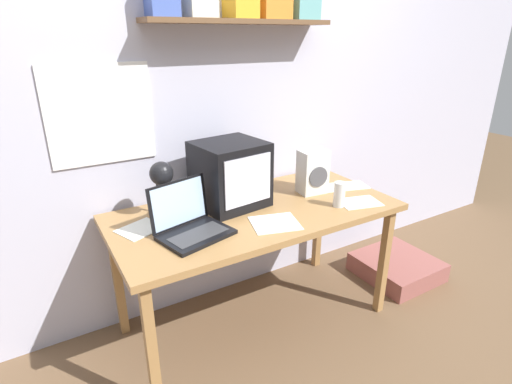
# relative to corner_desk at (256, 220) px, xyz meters

# --- Properties ---
(ground_plane) EXTENTS (12.00, 12.00, 0.00)m
(ground_plane) POSITION_rel_corner_desk_xyz_m (0.00, 0.00, -0.66)
(ground_plane) COLOR brown
(back_wall) EXTENTS (5.60, 0.24, 2.60)m
(back_wall) POSITION_rel_corner_desk_xyz_m (0.00, 0.42, 0.65)
(back_wall) COLOR silver
(back_wall) RESTS_ON ground_plane
(corner_desk) EXTENTS (1.52, 0.74, 0.73)m
(corner_desk) POSITION_rel_corner_desk_xyz_m (0.00, 0.00, 0.00)
(corner_desk) COLOR #A27644
(corner_desk) RESTS_ON ground_plane
(crt_monitor) EXTENTS (0.38, 0.36, 0.35)m
(crt_monitor) POSITION_rel_corner_desk_xyz_m (-0.08, 0.13, 0.24)
(crt_monitor) COLOR black
(crt_monitor) RESTS_ON corner_desk
(laptop) EXTENTS (0.37, 0.32, 0.24)m
(laptop) POSITION_rel_corner_desk_xyz_m (-0.41, -0.07, 0.12)
(laptop) COLOR black
(laptop) RESTS_ON corner_desk
(desk_lamp) EXTENTS (0.12, 0.18, 0.30)m
(desk_lamp) POSITION_rel_corner_desk_xyz_m (-0.45, 0.15, 0.28)
(desk_lamp) COLOR black
(desk_lamp) RESTS_ON corner_desk
(juice_glass) EXTENTS (0.06, 0.06, 0.14)m
(juice_glass) POSITION_rel_corner_desk_xyz_m (0.41, -0.19, 0.12)
(juice_glass) COLOR white
(juice_glass) RESTS_ON corner_desk
(space_heater) EXTENTS (0.17, 0.14, 0.25)m
(space_heater) POSITION_rel_corner_desk_xyz_m (0.41, 0.05, 0.19)
(space_heater) COLOR silver
(space_heater) RESTS_ON corner_desk
(loose_paper_near_laptop) EXTENTS (0.33, 0.22, 0.00)m
(loose_paper_near_laptop) POSITION_rel_corner_desk_xyz_m (0.63, 0.02, 0.06)
(loose_paper_near_laptop) COLOR white
(loose_paper_near_laptop) RESTS_ON corner_desk
(printed_handout) EXTENTS (0.28, 0.26, 0.00)m
(printed_handout) POSITION_rel_corner_desk_xyz_m (-0.01, -0.19, 0.06)
(printed_handout) COLOR white
(printed_handout) RESTS_ON corner_desk
(open_notebook) EXTENTS (0.24, 0.23, 0.00)m
(open_notebook) POSITION_rel_corner_desk_xyz_m (-0.60, 0.08, 0.06)
(open_notebook) COLOR white
(open_notebook) RESTS_ON corner_desk
(loose_paper_near_monitor) EXTENTS (0.26, 0.21, 0.00)m
(loose_paper_near_monitor) POSITION_rel_corner_desk_xyz_m (0.54, -0.22, 0.06)
(loose_paper_near_monitor) COLOR white
(loose_paper_near_monitor) RESTS_ON corner_desk
(floor_cushion) EXTENTS (0.49, 0.49, 0.13)m
(floor_cushion) POSITION_rel_corner_desk_xyz_m (1.10, -0.10, -0.60)
(floor_cushion) COLOR #95544D
(floor_cushion) RESTS_ON ground_plane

